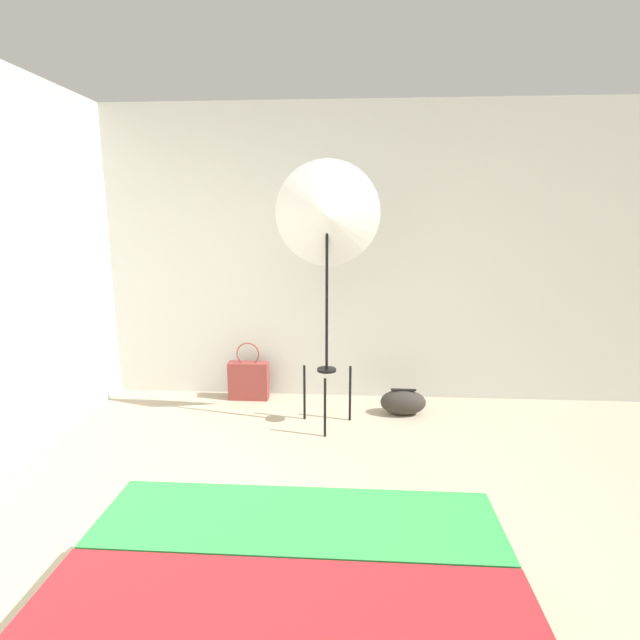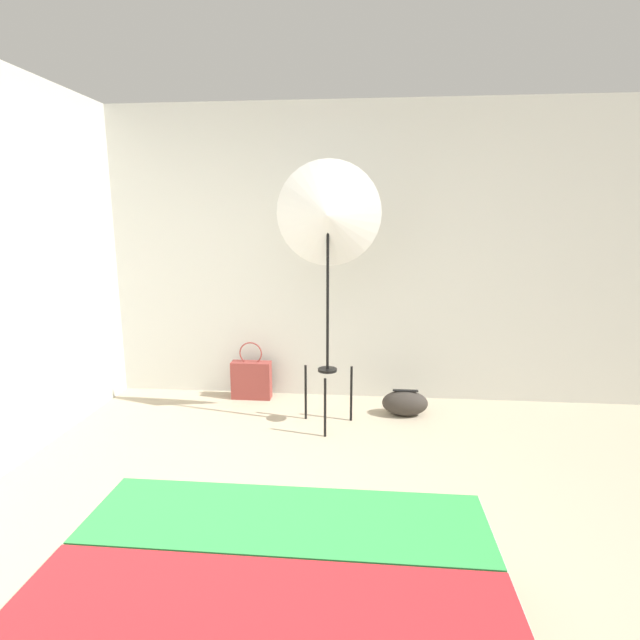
% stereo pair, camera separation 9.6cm
% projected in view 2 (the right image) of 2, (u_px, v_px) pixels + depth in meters
% --- Properties ---
extents(ground_plane, '(14.00, 14.00, 0.00)m').
position_uv_depth(ground_plane, '(230.00, 590.00, 2.23)').
color(ground_plane, tan).
extents(wall_back, '(8.00, 0.05, 2.60)m').
position_uv_depth(wall_back, '(301.00, 255.00, 4.46)').
color(wall_back, beige).
rests_on(wall_back, ground_plane).
extents(photo_umbrella, '(0.79, 0.34, 2.05)m').
position_uv_depth(photo_umbrella, '(328.00, 217.00, 3.67)').
color(photo_umbrella, black).
rests_on(photo_umbrella, ground_plane).
extents(tote_bag, '(0.36, 0.12, 0.53)m').
position_uv_depth(tote_bag, '(251.00, 379.00, 4.56)').
color(tote_bag, brown).
rests_on(tote_bag, ground_plane).
extents(duffel_bag, '(0.38, 0.21, 0.22)m').
position_uv_depth(duffel_bag, '(405.00, 403.00, 4.18)').
color(duffel_bag, '#332D28').
rests_on(duffel_bag, ground_plane).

